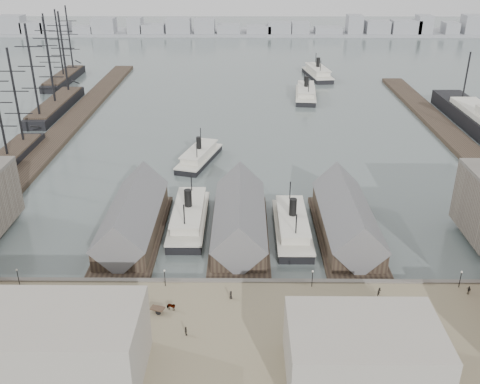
{
  "coord_description": "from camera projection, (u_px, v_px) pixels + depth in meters",
  "views": [
    {
      "loc": [
        1.06,
        -97.87,
        65.88
      ],
      "look_at": [
        0.0,
        30.0,
        6.0
      ],
      "focal_mm": 40.0,
      "sensor_mm": 36.0,
      "label": 1
    }
  ],
  "objects": [
    {
      "name": "pedestrian_10",
      "position": [
        88.0,
        335.0,
        94.62
      ],
      "size": [
        1.18,
        1.13,
        1.61
      ],
      "primitive_type": "imported",
      "rotation": [
        0.0,
        0.0,
        5.58
      ],
      "color": "black",
      "rests_on": "quay"
    },
    {
      "name": "horse_cart_right",
      "position": [
        337.0,
        329.0,
        95.95
      ],
      "size": [
        4.67,
        1.91,
        1.54
      ],
      "rotation": [
        0.0,
        0.0,
        1.66
      ],
      "color": "black",
      "rests_on": "quay"
    },
    {
      "name": "pedestrian_7",
      "position": [
        383.0,
        348.0,
        91.47
      ],
      "size": [
        0.7,
        1.17,
        1.78
      ],
      "primitive_type": "imported",
      "rotation": [
        0.0,
        0.0,
        4.75
      ],
      "color": "black",
      "rests_on": "quay"
    },
    {
      "name": "ferry_shed_center",
      "position": [
        240.0,
        220.0,
        129.9
      ],
      "size": [
        14.0,
        42.0,
        12.6
      ],
      "color": "#2D231C",
      "rests_on": "ground"
    },
    {
      "name": "pedestrian_4",
      "position": [
        231.0,
        295.0,
        105.28
      ],
      "size": [
        0.68,
        0.92,
        1.72
      ],
      "primitive_type": "imported",
      "rotation": [
        0.0,
        0.0,
        4.87
      ],
      "color": "black",
      "rests_on": "quay"
    },
    {
      "name": "ferry_open_far",
      "position": [
        317.0,
        73.0,
        285.42
      ],
      "size": [
        13.96,
        32.5,
        11.24
      ],
      "rotation": [
        0.0,
        0.0,
        0.15
      ],
      "color": "black",
      "rests_on": "ground"
    },
    {
      "name": "ferry_docked_west",
      "position": [
        189.0,
        216.0,
        136.21
      ],
      "size": [
        8.81,
        29.37,
        10.49
      ],
      "color": "black",
      "rests_on": "ground"
    },
    {
      "name": "ferry_open_mid",
      "position": [
        306.0,
        93.0,
        247.42
      ],
      "size": [
        11.9,
        31.07,
        10.84
      ],
      "rotation": [
        0.0,
        0.0,
        -0.09
      ],
      "color": "black",
      "rests_on": "ground"
    },
    {
      "name": "ground",
      "position": [
        239.0,
        275.0,
        116.58
      ],
      "size": [
        900.0,
        900.0,
        0.0
      ],
      "primitive_type": "plane",
      "color": "#4C5856",
      "rests_on": "ground"
    },
    {
      "name": "street_bldg_west",
      "position": [
        47.0,
        346.0,
        84.43
      ],
      "size": [
        30.0,
        16.0,
        12.0
      ],
      "primitive_type": "cube",
      "color": "gray",
      "rests_on": "quay"
    },
    {
      "name": "pedestrian_1",
      "position": [
        11.0,
        312.0,
        100.38
      ],
      "size": [
        0.97,
        1.06,
        1.77
      ],
      "primitive_type": "imported",
      "rotation": [
        0.0,
        0.0,
        4.29
      ],
      "color": "black",
      "rests_on": "quay"
    },
    {
      "name": "far_shore",
      "position": [
        241.0,
        30.0,
        417.53
      ],
      "size": [
        500.0,
        40.0,
        15.72
      ],
      "color": "gray",
      "rests_on": "ground"
    },
    {
      "name": "lamp_post_near_e",
      "position": [
        312.0,
        275.0,
        108.13
      ],
      "size": [
        0.44,
        0.44,
        3.92
      ],
      "color": "black",
      "rests_on": "quay"
    },
    {
      "name": "pedestrian_5",
      "position": [
        319.0,
        333.0,
        95.01
      ],
      "size": [
        0.72,
        0.74,
        1.64
      ],
      "primitive_type": "imported",
      "rotation": [
        0.0,
        0.0,
        0.87
      ],
      "color": "black",
      "rests_on": "quay"
    },
    {
      "name": "seawall",
      "position": [
        239.0,
        285.0,
        111.38
      ],
      "size": [
        180.0,
        1.2,
        2.3
      ],
      "primitive_type": "cube",
      "color": "#59544C",
      "rests_on": "ground"
    },
    {
      "name": "lamp_post_far_w",
      "position": [
        17.0,
        274.0,
        108.58
      ],
      "size": [
        0.44,
        0.44,
        3.92
      ],
      "color": "black",
      "rests_on": "quay"
    },
    {
      "name": "pedestrian_3",
      "position": [
        186.0,
        331.0,
        95.4
      ],
      "size": [
        0.7,
        1.13,
        1.8
      ],
      "primitive_type": "imported",
      "rotation": [
        0.0,
        0.0,
        1.83
      ],
      "color": "black",
      "rests_on": "quay"
    },
    {
      "name": "pedestrian_6",
      "position": [
        379.0,
        292.0,
        106.11
      ],
      "size": [
        1.12,
        1.11,
        1.82
      ],
      "primitive_type": "imported",
      "rotation": [
        0.0,
        0.0,
        0.74
      ],
      "color": "black",
      "rests_on": "quay"
    },
    {
      "name": "street_bldg_center",
      "position": [
        363.0,
        353.0,
        84.48
      ],
      "size": [
        24.0,
        16.0,
        10.0
      ],
      "primitive_type": "cube",
      "color": "gray",
      "rests_on": "quay"
    },
    {
      "name": "pedestrian_8",
      "position": [
        469.0,
        290.0,
        106.66
      ],
      "size": [
        0.89,
        1.14,
        1.8
      ],
      "primitive_type": "imported",
      "rotation": [
        0.0,
        0.0,
        5.21
      ],
      "color": "black",
      "rests_on": "quay"
    },
    {
      "name": "lamp_post_near_w",
      "position": [
        165.0,
        275.0,
        108.35
      ],
      "size": [
        0.44,
        0.44,
        3.92
      ],
      "color": "black",
      "rests_on": "quay"
    },
    {
      "name": "pedestrian_2",
      "position": [
        146.0,
        294.0,
        105.5
      ],
      "size": [
        1.13,
        0.82,
        1.57
      ],
      "primitive_type": "imported",
      "rotation": [
        0.0,
        0.0,
        3.4
      ],
      "color": "black",
      "rests_on": "quay"
    },
    {
      "name": "ferry_docked_east",
      "position": [
        292.0,
        225.0,
        132.21
      ],
      "size": [
        8.5,
        28.34,
        10.12
      ],
      "color": "black",
      "rests_on": "ground"
    },
    {
      "name": "pedestrian_0",
      "position": [
        4.0,
        295.0,
        105.09
      ],
      "size": [
        0.63,
        0.75,
        1.79
      ],
      "primitive_type": "imported",
      "rotation": [
        0.0,
        0.0,
        1.83
      ],
      "color": "black",
      "rests_on": "quay"
    },
    {
      "name": "east_wharf",
      "position": [
        452.0,
        137.0,
        197.16
      ],
      "size": [
        10.0,
        180.0,
        1.6
      ],
      "primitive_type": "cube",
      "color": "#2D231C",
      "rests_on": "ground"
    },
    {
      "name": "sailing_ship_far",
      "position": [
        64.0,
        77.0,
        276.59
      ],
      "size": [
        8.79,
        48.86,
        36.15
      ],
      "color": "black",
      "rests_on": "ground"
    },
    {
      "name": "lamp_post_far_e",
      "position": [
        461.0,
        276.0,
        107.9
      ],
      "size": [
        0.44,
        0.44,
        3.92
      ],
      "color": "black",
      "rests_on": "quay"
    },
    {
      "name": "ferry_shed_west",
      "position": [
        133.0,
        219.0,
        130.09
      ],
      "size": [
        14.0,
        42.0,
        12.6
      ],
      "color": "#2D231C",
      "rests_on": "ground"
    },
    {
      "name": "ferry_shed_east",
      "position": [
        346.0,
        220.0,
        129.7
      ],
      "size": [
        14.0,
        42.0,
        12.6
      ],
      "color": "#2D231C",
      "rests_on": "ground"
    },
    {
      "name": "ferry_open_near",
      "position": [
        199.0,
        156.0,
        175.73
      ],
      "size": [
        14.44,
        26.75,
        9.15
      ],
      "rotation": [
        0.0,
        0.0,
        -0.28
      ],
      "color": "black",
      "rests_on": "ground"
    },
    {
      "name": "quay",
      "position": [
        238.0,
        332.0,
        98.04
      ],
      "size": [
        180.0,
        30.0,
        2.0
      ],
      "primitive_type": "cube",
      "color": "#776B50",
      "rests_on": "ground"
    },
    {
      "name": "pedestrian_11",
      "position": [
        92.0,
        322.0,
        97.87
      ],
      "size": [
        0.83,
        0.94,
        1.62
      ],
      "primitive_type": "imported",
      "rotation": [
        0.0,
        0.0,
        4.39
      ],
      "color": "black",
      "rests_on": "quay"
    },
    {
      "name": "horse_cart_center",
      "position": [
        167.0,
        307.0,
        101.67
      ],
      "size": [
        5.03,
        2.56,
        1.67
      ],
      "rotation": [
        0.0,
        0.0,
        1.28
      ],
      "color": "black",
      "rests_on": "quay"
    },
    {
      "name": "west_wharf",
      "position": [
        67.0,
        127.0,
        207.31
      ],
      "size": [
        10.0,
        220.0,
        1.6
      ],
      "primitive_type": "cube",
      "color": "#2D231C",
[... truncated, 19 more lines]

